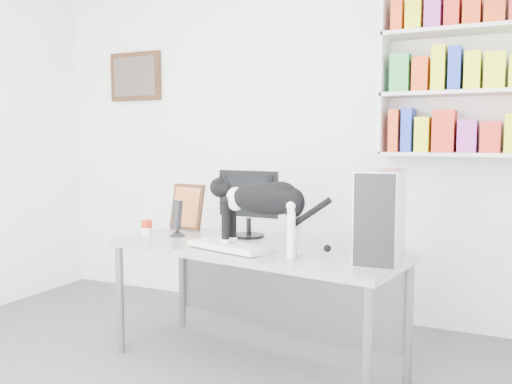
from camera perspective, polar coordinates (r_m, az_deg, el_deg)
room at (r=2.60m, az=-16.11°, el=5.42°), size 4.01×4.01×2.70m
bookshelf at (r=3.85m, az=20.79°, el=12.69°), size 1.03×0.28×1.24m
wall_art at (r=4.98m, az=-12.58°, el=11.77°), size 0.52×0.04×0.42m
desk at (r=3.26m, az=-0.18°, el=-12.02°), size 1.83×0.94×0.73m
monitor at (r=3.42m, az=-0.77°, el=-1.20°), size 0.42×0.21×0.43m
keyboard at (r=3.07m, az=-2.81°, el=-5.73°), size 0.53×0.32×0.04m
pc_tower at (r=2.87m, az=13.01°, el=-2.34°), size 0.24×0.48×0.46m
speaker at (r=3.50m, az=-8.30°, el=-2.68°), size 0.13×0.13×0.24m
leaning_print at (r=3.77m, az=-7.26°, el=-1.47°), size 0.27×0.14×0.32m
soup_can at (r=3.57m, az=-11.43°, el=-3.72°), size 0.09×0.09×0.10m
cat at (r=2.93m, az=0.77°, el=-2.62°), size 0.67×0.22×0.40m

